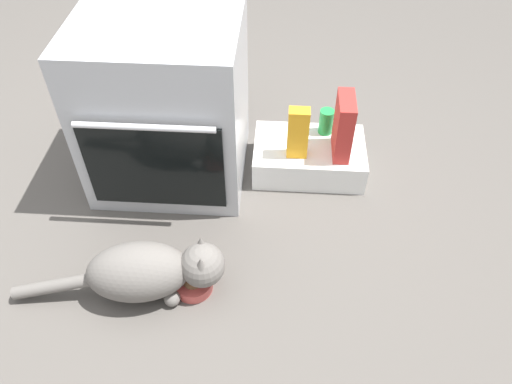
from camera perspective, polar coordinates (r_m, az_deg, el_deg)
The scene contains 8 objects.
ground at distance 2.10m, azimuth -10.09°, elevation -5.40°, with size 8.00×8.00×0.00m, color #56514C.
oven at distance 2.16m, azimuth -10.33°, elevation 9.91°, with size 0.65×0.63×0.74m.
pantry_cabinet at distance 2.33m, azimuth 6.07°, elevation 4.06°, with size 0.51×0.33×0.14m, color white.
food_bowl at distance 1.92m, azimuth -7.21°, elevation -10.38°, with size 0.15×0.15×0.08m.
cat at distance 1.86m, azimuth -12.12°, elevation -8.84°, with size 0.79×0.27×0.24m.
soda_can at distance 2.32m, azimuth 8.07°, elevation 8.02°, with size 0.07×0.07×0.12m, color green.
juice_carton at distance 2.15m, azimuth 4.85°, elevation 6.78°, with size 0.09×0.06×0.24m, color orange.
cereal_box at distance 2.18m, azimuth 10.02°, elevation 7.41°, with size 0.07×0.18×0.28m, color #B72D28.
Camera 1 is at (0.45, -1.27, 1.61)m, focal length 34.80 mm.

